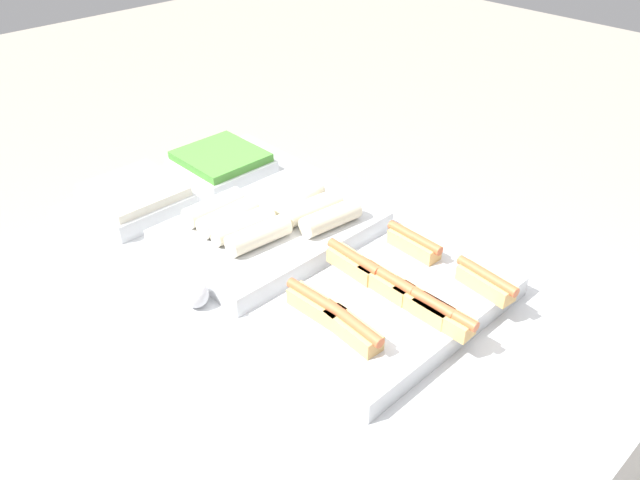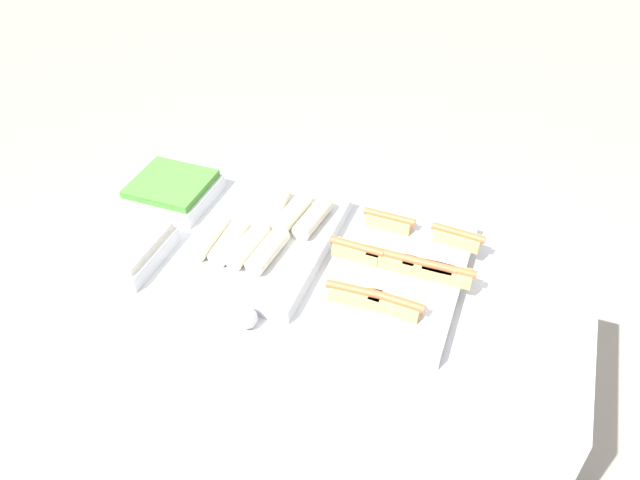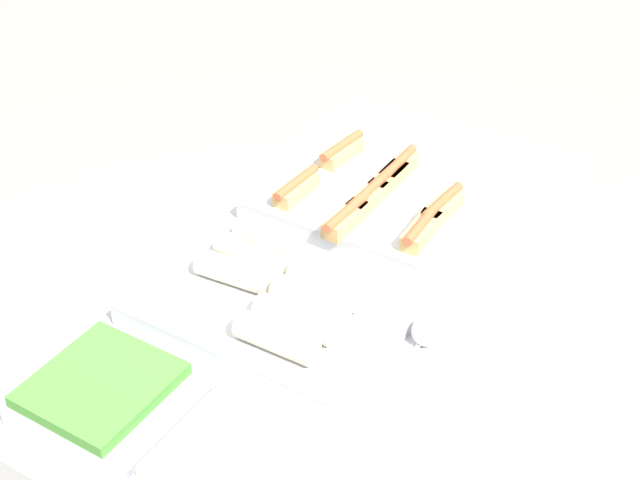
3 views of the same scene
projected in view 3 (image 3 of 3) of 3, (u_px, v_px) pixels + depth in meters
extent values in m
cube|color=silver|center=(323.00, 418.00, 2.18)|extent=(1.47, 0.69, 0.93)
cube|color=silver|center=(372.00, 210.00, 2.05)|extent=(0.34, 0.53, 0.05)
cube|color=tan|center=(442.00, 209.00, 1.97)|extent=(0.13, 0.05, 0.04)
cylinder|color=#CC6038|center=(443.00, 201.00, 1.96)|extent=(0.15, 0.03, 0.02)
cube|color=tan|center=(342.00, 153.00, 2.17)|extent=(0.13, 0.06, 0.04)
cylinder|color=#CC6038|center=(342.00, 146.00, 2.16)|extent=(0.15, 0.04, 0.02)
cube|color=tan|center=(297.00, 190.00, 2.03)|extent=(0.13, 0.05, 0.04)
cylinder|color=#CC6038|center=(296.00, 182.00, 2.02)|extent=(0.15, 0.03, 0.02)
cube|color=tan|center=(421.00, 231.00, 1.90)|extent=(0.13, 0.05, 0.04)
cylinder|color=#CC6038|center=(422.00, 224.00, 1.89)|extent=(0.15, 0.03, 0.02)
cube|color=tan|center=(367.00, 200.00, 2.00)|extent=(0.13, 0.05, 0.04)
cylinder|color=#CC6038|center=(368.00, 192.00, 1.99)|extent=(0.15, 0.02, 0.02)
cube|color=tan|center=(345.00, 220.00, 1.94)|extent=(0.13, 0.05, 0.04)
cylinder|color=#CC6038|center=(345.00, 212.00, 1.92)|extent=(0.15, 0.03, 0.02)
cube|color=tan|center=(399.00, 170.00, 2.11)|extent=(0.13, 0.05, 0.04)
cylinder|color=#CC6038|center=(399.00, 162.00, 2.09)|extent=(0.15, 0.03, 0.02)
cube|color=tan|center=(387.00, 179.00, 2.07)|extent=(0.13, 0.05, 0.04)
cylinder|color=#CC6038|center=(387.00, 171.00, 2.06)|extent=(0.15, 0.02, 0.02)
cube|color=silver|center=(273.00, 307.00, 1.76)|extent=(0.37, 0.51, 0.05)
cylinder|color=beige|center=(251.00, 257.00, 1.81)|extent=(0.07, 0.16, 0.05)
cylinder|color=beige|center=(295.00, 319.00, 1.66)|extent=(0.06, 0.16, 0.05)
cylinder|color=beige|center=(234.00, 272.00, 1.77)|extent=(0.07, 0.16, 0.05)
cylinder|color=beige|center=(276.00, 338.00, 1.61)|extent=(0.06, 0.16, 0.05)
cylinder|color=beige|center=(269.00, 241.00, 1.86)|extent=(0.07, 0.16, 0.05)
cylinder|color=beige|center=(326.00, 285.00, 1.74)|extent=(0.07, 0.16, 0.05)
cylinder|color=beige|center=(310.00, 302.00, 1.70)|extent=(0.07, 0.16, 0.05)
cube|color=silver|center=(237.00, 468.00, 1.44)|extent=(0.25, 0.24, 0.05)
cube|color=silver|center=(236.00, 453.00, 1.41)|extent=(0.23, 0.22, 0.02)
cube|color=silver|center=(104.00, 400.00, 1.56)|extent=(0.25, 0.24, 0.05)
cube|color=#4C9338|center=(101.00, 385.00, 1.54)|extent=(0.23, 0.22, 0.02)
cylinder|color=silver|center=(397.00, 378.00, 1.63)|extent=(0.24, 0.02, 0.01)
sphere|color=silver|center=(426.00, 332.00, 1.70)|extent=(0.06, 0.06, 0.06)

